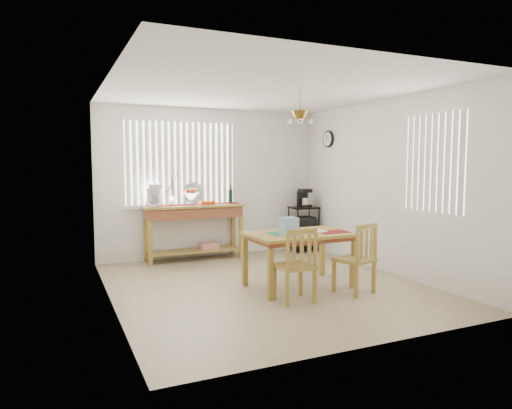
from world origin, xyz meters
name	(u,v)px	position (x,y,z in m)	size (l,w,h in m)	color
ground	(266,286)	(0.00, 0.00, -0.01)	(4.00, 4.50, 0.01)	tan
room_shell	(266,160)	(0.00, 0.02, 1.69)	(4.20, 4.70, 2.70)	white
sideboard	(195,219)	(-0.40, 1.99, 0.71)	(1.68, 0.47, 0.94)	#A88939
sideboard_items	(178,197)	(-0.68, 2.01, 1.09)	(1.59, 0.40, 0.72)	maroon
wire_cart	(304,224)	(1.70, 1.93, 0.50)	(0.49, 0.39, 0.83)	black
cart_items	(304,199)	(1.70, 1.94, 0.99)	(0.20, 0.23, 0.34)	black
dining_table	(299,239)	(0.38, -0.23, 0.65)	(1.38, 0.91, 0.73)	#A88939
table_items	(295,228)	(0.25, -0.35, 0.82)	(1.05, 0.48, 0.23)	#167D5A
chair_left	(296,266)	(0.00, -0.83, 0.44)	(0.43, 0.43, 0.90)	#A88939
chair_right	(357,259)	(0.89, -0.81, 0.44)	(0.51, 0.51, 0.90)	#A88939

